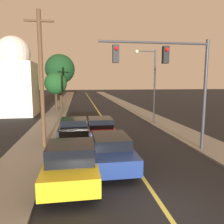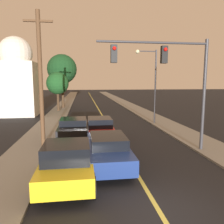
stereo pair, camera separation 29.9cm
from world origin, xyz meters
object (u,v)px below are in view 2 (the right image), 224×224
tree_left_far (58,83)px  utility_pole_left (41,78)px  car_outer_lane_front (67,163)px  domed_building_left (17,79)px  tree_left_near (62,69)px  car_near_lane_second (100,128)px  car_outer_lane_second (74,129)px  car_near_lane_front (108,149)px  traffic_signal_mast (171,70)px  streetlamp_right (150,76)px

tree_left_far → utility_pole_left: bearing=-87.1°
car_outer_lane_front → domed_building_left: bearing=110.1°
tree_left_near → domed_building_left: domed_building_left is taller
car_near_lane_second → car_outer_lane_second: (-1.78, -0.17, 0.04)m
car_near_lane_front → car_near_lane_second: 4.88m
utility_pole_left → tree_left_near: utility_pole_left is taller
traffic_signal_mast → tree_left_near: (-7.57, 21.48, 1.17)m
car_outer_lane_front → tree_left_far: 21.46m
traffic_signal_mast → streetlamp_right: bearing=79.8°
car_near_lane_second → streetlamp_right: (5.03, 4.63, 3.71)m
car_near_lane_front → utility_pole_left: bearing=137.8°
car_outer_lane_front → tree_left_far: tree_left_far is taller
car_near_lane_front → tree_left_far: 20.09m
car_outer_lane_second → car_near_lane_front: bearing=-69.3°
car_near_lane_second → domed_building_left: 15.31m
domed_building_left → utility_pole_left: bearing=-69.7°
tree_left_far → domed_building_left: (-4.32, -2.39, 0.59)m
car_outer_lane_second → utility_pole_left: bearing=-138.5°
car_outer_lane_front → car_near_lane_second: bearing=74.9°
car_outer_lane_second → streetlamp_right: 9.10m
tree_left_far → tree_left_near: bearing=84.7°
car_outer_lane_second → car_near_lane_second: bearing=5.5°
car_outer_lane_second → tree_left_far: 15.19m
traffic_signal_mast → utility_pole_left: 7.31m
car_outer_lane_front → traffic_signal_mast: 7.23m
tree_left_near → car_outer_lane_second: bearing=-83.1°
car_near_lane_second → tree_left_far: 15.44m
car_outer_lane_front → tree_left_far: bearing=96.9°
utility_pole_left → tree_left_near: bearing=91.4°
car_near_lane_second → car_outer_lane_second: car_outer_lane_second is taller
domed_building_left → streetlamp_right: bearing=-28.7°
streetlamp_right → tree_left_far: 13.63m
tree_left_near → domed_building_left: (-4.64, -5.89, -1.41)m
tree_left_near → car_near_lane_front: bearing=-80.1°
car_outer_lane_second → traffic_signal_mast: size_ratio=0.65×
car_outer_lane_front → domed_building_left: (-6.86, 18.72, 3.46)m
car_near_lane_front → car_outer_lane_second: (-1.78, 4.71, -0.01)m
car_outer_lane_front → utility_pole_left: 6.16m
utility_pole_left → traffic_signal_mast: bearing=-13.9°
car_outer_lane_second → domed_building_left: domed_building_left is taller
car_outer_lane_front → car_near_lane_front: bearing=43.9°
car_near_lane_second → tree_left_near: 19.11m
car_outer_lane_front → streetlamp_right: streetlamp_right is taller
tree_left_near → tree_left_far: size_ratio=1.53×
utility_pole_left → car_outer_lane_second: bearing=41.5°
traffic_signal_mast → domed_building_left: (-12.22, 15.59, -0.25)m
tree_left_near → car_outer_lane_front: bearing=-84.9°
car_outer_lane_front → tree_left_near: bearing=95.1°
streetlamp_right → car_near_lane_second: bearing=-137.4°
car_outer_lane_front → car_outer_lane_second: 6.42m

